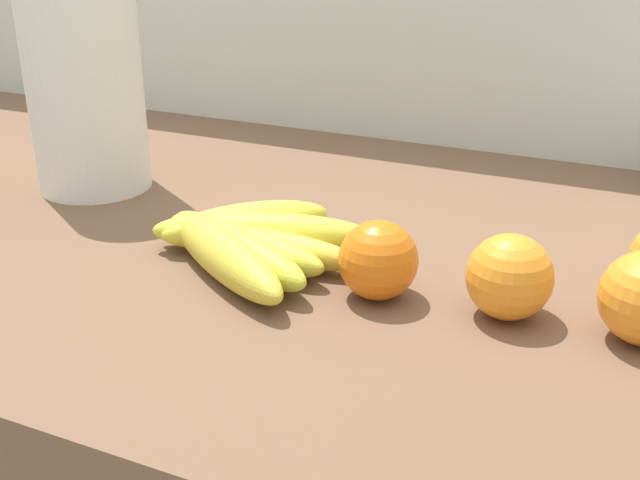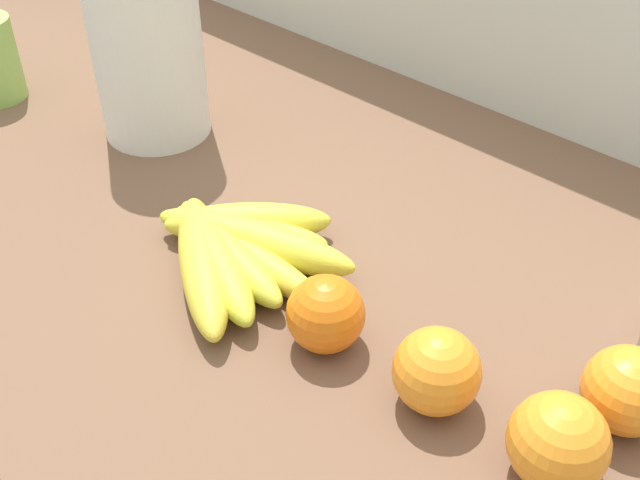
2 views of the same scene
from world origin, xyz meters
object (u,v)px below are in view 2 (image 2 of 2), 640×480
Objects in this scene: orange_back_right at (326,314)px; orange_center at (625,394)px; orange_far_right at (558,442)px; paper_towel_roll at (144,25)px; orange_back_left at (437,371)px; banana_bunch at (232,248)px.

orange_center reaches higher than orange_back_right.
orange_far_right is 0.61m from paper_towel_roll.
banana_bunch is at bearing 179.00° from orange_back_left.
orange_center is at bearing 79.91° from orange_far_right.
orange_center is at bearing 22.16° from orange_back_right.
banana_bunch is 3.18× the size of orange_back_left.
orange_far_right reaches higher than orange_center.
orange_far_right is 1.07× the size of orange_back_right.
banana_bunch is 0.74× the size of paper_towel_roll.
paper_towel_roll is at bearing 157.27° from banana_bunch.
paper_towel_roll reaches higher than banana_bunch.
paper_towel_roll is (-0.60, 0.03, 0.10)m from orange_center.
paper_towel_roll reaches higher than orange_center.
orange_back_right is (-0.20, -0.01, -0.00)m from orange_far_right.
orange_center is (0.01, 0.07, -0.00)m from orange_far_right.
orange_back_right is at bearing -173.87° from orange_back_left.
paper_towel_roll is at bearing 176.82° from orange_center.
orange_back_left is at bearing -12.67° from paper_towel_roll.
orange_center is at bearing 11.74° from banana_bunch.
orange_center is (0.35, 0.07, 0.01)m from banana_bunch.
orange_center is 0.61m from paper_towel_roll.
orange_far_right is at bearing 4.12° from orange_back_right.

